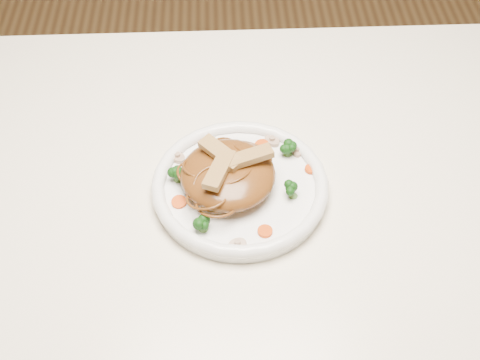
{
  "coord_description": "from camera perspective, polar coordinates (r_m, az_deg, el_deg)",
  "views": [
    {
      "loc": [
        -0.03,
        -0.63,
        1.49
      ],
      "look_at": [
        -0.01,
        -0.01,
        0.78
      ],
      "focal_mm": 48.51,
      "sensor_mm": 36.0,
      "label": 1
    }
  ],
  "objects": [
    {
      "name": "broccoli_0",
      "position": [
        0.99,
        4.26,
        2.96
      ],
      "size": [
        0.04,
        0.04,
        0.03
      ],
      "primitive_type": null,
      "rotation": [
        0.0,
        0.0,
        0.35
      ],
      "color": "#0F3E0D",
      "rests_on": "plate"
    },
    {
      "name": "carrot_3",
      "position": [
        1.01,
        -2.98,
        2.92
      ],
      "size": [
        0.02,
        0.02,
        0.0
      ],
      "primitive_type": "cylinder",
      "rotation": [
        0.0,
        0.0,
        -0.31
      ],
      "color": "#C53B07",
      "rests_on": "plate"
    },
    {
      "name": "noodle_mound",
      "position": [
        0.94,
        -1.07,
        0.5
      ],
      "size": [
        0.15,
        0.15,
        0.05
      ],
      "primitive_type": "ellipsoid",
      "rotation": [
        0.0,
        0.0,
        0.04
      ],
      "color": "brown",
      "rests_on": "plate"
    },
    {
      "name": "carrot_1",
      "position": [
        0.94,
        -5.38,
        -1.94
      ],
      "size": [
        0.03,
        0.03,
        0.0
      ],
      "primitive_type": "cylinder",
      "rotation": [
        0.0,
        0.0,
        -0.21
      ],
      "color": "#C53B07",
      "rests_on": "plate"
    },
    {
      "name": "carrot_4",
      "position": [
        0.9,
        2.21,
        -4.52
      ],
      "size": [
        0.02,
        0.02,
        0.0
      ],
      "primitive_type": "cylinder",
      "rotation": [
        0.0,
        0.0,
        -0.14
      ],
      "color": "#C53B07",
      "rests_on": "plate"
    },
    {
      "name": "chicken_b",
      "position": [
        0.93,
        -1.71,
        2.41
      ],
      "size": [
        0.07,
        0.07,
        0.01
      ],
      "primitive_type": "cube",
      "rotation": [
        0.0,
        0.0,
        2.32
      ],
      "color": "#A3834D",
      "rests_on": "noodle_mound"
    },
    {
      "name": "broccoli_3",
      "position": [
        0.93,
        4.75,
        -0.72
      ],
      "size": [
        0.04,
        0.04,
        0.03
      ],
      "primitive_type": null,
      "rotation": [
        0.0,
        0.0,
        0.25
      ],
      "color": "#0F3E0D",
      "rests_on": "plate"
    },
    {
      "name": "plate",
      "position": [
        0.96,
        -0.0,
        -0.87
      ],
      "size": [
        0.27,
        0.27,
        0.02
      ],
      "primitive_type": "cylinder",
      "rotation": [
        0.0,
        0.0,
        -0.04
      ],
      "color": "white",
      "rests_on": "table"
    },
    {
      "name": "carrot_2",
      "position": [
        0.98,
        6.24,
        0.95
      ],
      "size": [
        0.02,
        0.02,
        0.0
      ],
      "primitive_type": "cylinder",
      "rotation": [
        0.0,
        0.0,
        0.07
      ],
      "color": "#C53B07",
      "rests_on": "plate"
    },
    {
      "name": "broccoli_2",
      "position": [
        0.9,
        -3.26,
        -3.83
      ],
      "size": [
        0.03,
        0.03,
        0.03
      ],
      "primitive_type": null,
      "rotation": [
        0.0,
        0.0,
        0.25
      ],
      "color": "#0F3E0D",
      "rests_on": "plate"
    },
    {
      "name": "table",
      "position": [
        1.05,
        0.3,
        -4.32
      ],
      "size": [
        1.2,
        0.8,
        0.75
      ],
      "color": "white",
      "rests_on": "ground"
    },
    {
      "name": "chicken_a",
      "position": [
        0.92,
        0.74,
        2.03
      ],
      "size": [
        0.08,
        0.04,
        0.01
      ],
      "primitive_type": "cube",
      "rotation": [
        0.0,
        0.0,
        0.32
      ],
      "color": "#A3834D",
      "rests_on": "noodle_mound"
    },
    {
      "name": "mushroom_1",
      "position": [
        1.0,
        5.05,
        2.49
      ],
      "size": [
        0.02,
        0.02,
        0.01
      ],
      "primitive_type": "cylinder",
      "rotation": [
        0.0,
        0.0,
        1.52
      ],
      "color": "#BEA78E",
      "rests_on": "plate"
    },
    {
      "name": "chicken_c",
      "position": [
        0.91,
        -1.83,
        0.93
      ],
      "size": [
        0.05,
        0.08,
        0.01
      ],
      "primitive_type": "cube",
      "rotation": [
        0.0,
        0.0,
        4.32
      ],
      "color": "#A3834D",
      "rests_on": "noodle_mound"
    },
    {
      "name": "broccoli_1",
      "position": [
        0.96,
        -5.53,
        0.63
      ],
      "size": [
        0.03,
        0.03,
        0.03
      ],
      "primitive_type": null,
      "rotation": [
        0.0,
        0.0,
        0.26
      ],
      "color": "#0F3E0D",
      "rests_on": "plate"
    },
    {
      "name": "carrot_0",
      "position": [
        1.01,
        1.93,
        3.07
      ],
      "size": [
        0.03,
        0.03,
        0.0
      ],
      "primitive_type": "cylinder",
      "rotation": [
        0.0,
        0.0,
        -0.37
      ],
      "color": "#C53B07",
      "rests_on": "plate"
    },
    {
      "name": "mushroom_3",
      "position": [
        1.02,
        2.83,
        3.46
      ],
      "size": [
        0.04,
        0.04,
        0.01
      ],
      "primitive_type": "cylinder",
      "rotation": [
        0.0,
        0.0,
        2.27
      ],
      "color": "#BEA78E",
      "rests_on": "plate"
    },
    {
      "name": "mushroom_2",
      "position": [
        1.0,
        -5.53,
        2.02
      ],
      "size": [
        0.04,
        0.04,
        0.01
      ],
      "primitive_type": "cylinder",
      "rotation": [
        0.0,
        0.0,
        -0.84
      ],
      "color": "#BEA78E",
      "rests_on": "plate"
    },
    {
      "name": "mushroom_0",
      "position": [
        0.89,
        -0.23,
        -5.69
      ],
      "size": [
        0.03,
        0.03,
        0.01
      ],
      "primitive_type": "cylinder",
      "rotation": [
        0.0,
        0.0,
        0.17
      ],
      "color": "#BEA78E",
      "rests_on": "plate"
    }
  ]
}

